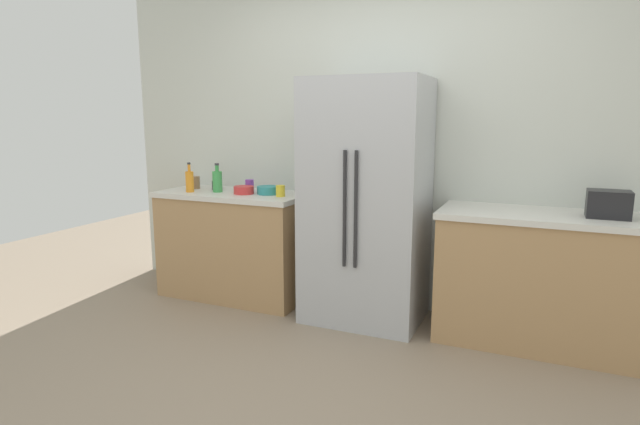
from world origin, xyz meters
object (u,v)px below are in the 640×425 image
object	(u,v)px
cup_b	(250,185)
bowl_a	(268,190)
cup_a	(280,191)
cup_d	(195,182)
refrigerator	(366,202)
toaster	(608,204)
bottle_b	(190,181)
bottle_a	(217,181)
bowl_b	(244,190)
cup_c	(217,185)

from	to	relation	value
cup_b	bowl_a	size ratio (longest dim) A/B	0.54
cup_a	cup_d	world-z (taller)	cup_d
refrigerator	toaster	world-z (taller)	refrigerator
refrigerator	bottle_b	distance (m)	1.49
refrigerator	cup_a	distance (m)	0.69
bottle_a	bowl_b	size ratio (longest dim) A/B	1.46
bottle_b	cup_d	world-z (taller)	bottle_b
cup_b	bottle_a	bearing A→B (deg)	-147.27
bottle_a	cup_b	distance (m)	0.26
cup_b	bowl_a	distance (m)	0.23
cup_c	bowl_b	world-z (taller)	cup_c
cup_b	bowl_a	world-z (taller)	cup_b
cup_b	bowl_b	size ratio (longest dim) A/B	0.60
cup_d	bowl_a	world-z (taller)	cup_d
refrigerator	toaster	size ratio (longest dim) A/B	7.24
refrigerator	bowl_b	world-z (taller)	refrigerator
toaster	cup_c	bearing A→B (deg)	178.31
toaster	cup_d	bearing A→B (deg)	178.99
cup_a	bottle_b	bearing A→B (deg)	-173.94
bottle_b	refrigerator	bearing A→B (deg)	3.76
cup_a	refrigerator	bearing A→B (deg)	1.10
toaster	cup_c	xyz separation A→B (m)	(-2.91, 0.09, -0.05)
refrigerator	toaster	xyz separation A→B (m)	(1.54, 0.03, 0.09)
cup_c	cup_d	bearing A→B (deg)	-171.07
refrigerator	cup_b	world-z (taller)	refrigerator
cup_a	cup_c	bearing A→B (deg)	169.12
bottle_b	cup_d	size ratio (longest dim) A/B	2.27
cup_a	bowl_a	distance (m)	0.17
bowl_a	refrigerator	bearing A→B (deg)	-4.07
toaster	cup_a	xyz separation A→B (m)	(-2.24, -0.04, -0.04)
refrigerator	bowl_b	xyz separation A→B (m)	(-1.03, -0.01, 0.03)
bowl_b	cup_b	bearing A→B (deg)	103.42
cup_a	toaster	bearing A→B (deg)	1.14
cup_a	bowl_a	world-z (taller)	cup_a
bowl_b	bottle_b	bearing A→B (deg)	-169.21
toaster	bowl_a	xyz separation A→B (m)	(-2.38, 0.03, -0.05)
bottle_b	bowl_b	distance (m)	0.47
cup_c	cup_a	bearing A→B (deg)	-10.88
bottle_b	cup_a	size ratio (longest dim) A/B	2.79
bowl_b	cup_d	bearing A→B (deg)	170.01
refrigerator	bottle_b	xyz separation A→B (m)	(-1.49, -0.10, 0.09)
bottle_a	cup_d	world-z (taller)	bottle_a
cup_c	cup_d	size ratio (longest dim) A/B	0.78
bottle_b	cup_b	xyz separation A→B (m)	(0.43, 0.23, -0.04)
refrigerator	cup_c	xyz separation A→B (m)	(-1.37, 0.12, 0.04)
refrigerator	cup_d	distance (m)	1.57
cup_d	bowl_b	distance (m)	0.55
toaster	bowl_a	world-z (taller)	toaster
bowl_a	bottle_a	bearing A→B (deg)	-171.51
bottle_b	toaster	bearing A→B (deg)	2.43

